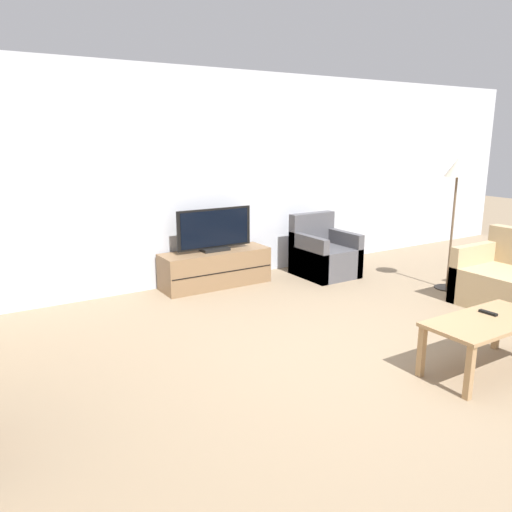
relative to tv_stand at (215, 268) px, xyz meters
The scene contains 8 objects.
ground_plane 2.64m from the tv_stand, 90.76° to the right, with size 24.00×24.00×0.00m, color #89755B.
wall_back 1.16m from the tv_stand, 96.66° to the left, with size 12.00×0.06×2.70m.
tv_stand is the anchor object (origin of this frame).
tv 0.48m from the tv_stand, 90.00° to the right, with size 1.02×0.18×0.54m.
armchair 1.53m from the tv_stand, 12.90° to the right, with size 0.70×0.76×0.83m.
coffee_table 3.39m from the tv_stand, 77.31° to the right, with size 1.08×0.51×0.45m.
remote 3.35m from the tv_stand, 75.17° to the right, with size 0.05×0.15×0.02m.
floor_lamp 3.16m from the tv_stand, 34.44° to the right, with size 0.30×0.30×1.62m.
Camera 1 is at (-2.79, -2.88, 1.88)m, focal length 35.00 mm.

